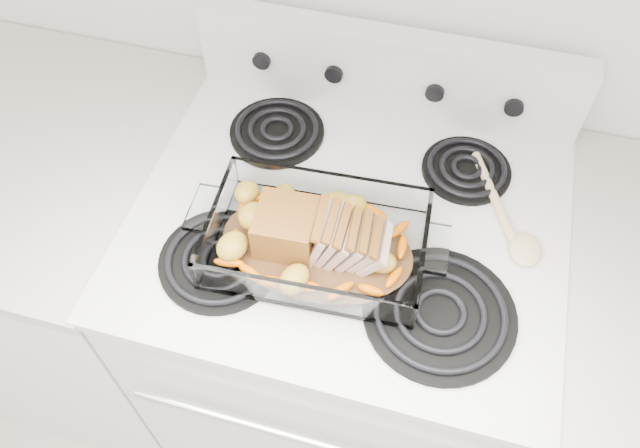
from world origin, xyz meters
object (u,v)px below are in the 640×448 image
(electric_range, at_px, (342,327))
(counter_right, at_px, (627,402))
(counter_left, at_px, (94,268))
(pork_roast, at_px, (309,232))
(baking_dish, at_px, (317,243))

(electric_range, height_order, counter_right, electric_range)
(counter_left, xyz_separation_m, pork_roast, (0.62, -0.10, 0.52))
(baking_dish, bearing_deg, counter_left, 167.90)
(baking_dish, height_order, pork_roast, pork_roast)
(electric_range, relative_size, counter_left, 1.20)
(counter_left, bearing_deg, pork_roast, -8.78)
(counter_left, distance_m, baking_dish, 0.81)
(counter_right, relative_size, pork_roast, 4.13)
(counter_left, bearing_deg, baking_dish, -8.59)
(pork_roast, bearing_deg, baking_dish, -8.20)
(counter_right, xyz_separation_m, baking_dish, (-0.70, -0.10, 0.50))
(electric_range, distance_m, counter_right, 0.67)
(electric_range, distance_m, pork_roast, 0.52)
(baking_dish, relative_size, pork_roast, 1.61)
(electric_range, bearing_deg, counter_right, -0.10)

